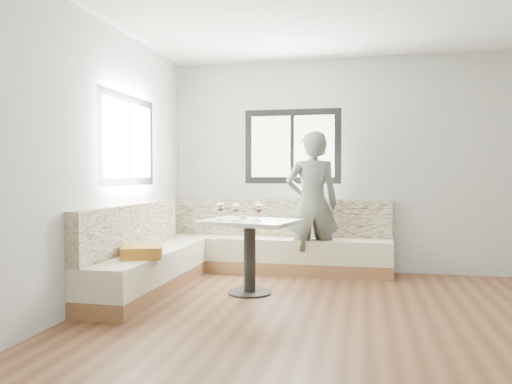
# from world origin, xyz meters

# --- Properties ---
(room) EXTENTS (5.01, 5.01, 2.81)m
(room) POSITION_xyz_m (-0.08, 0.08, 1.41)
(room) COLOR brown
(room) RESTS_ON ground
(banquette) EXTENTS (2.90, 2.80, 0.95)m
(banquette) POSITION_xyz_m (-1.59, 1.63, 0.33)
(banquette) COLOR brown
(banquette) RESTS_ON ground
(table) EXTENTS (1.11, 0.95, 0.79)m
(table) POSITION_xyz_m (-1.15, 0.99, 0.59)
(table) COLOR black
(table) RESTS_ON ground
(person) EXTENTS (0.74, 0.58, 1.81)m
(person) POSITION_xyz_m (-0.59, 2.08, 0.91)
(person) COLOR #5A5F57
(person) RESTS_ON ground
(olive_ramekin) EXTENTS (0.09, 0.09, 0.04)m
(olive_ramekin) POSITION_xyz_m (-1.24, 1.09, 0.81)
(olive_ramekin) COLOR white
(olive_ramekin) RESTS_ON table
(wine_glass_a) EXTENTS (0.09, 0.09, 0.20)m
(wine_glass_a) POSITION_xyz_m (-1.45, 0.91, 0.93)
(wine_glass_a) COLOR white
(wine_glass_a) RESTS_ON table
(wine_glass_b) EXTENTS (0.09, 0.09, 0.20)m
(wine_glass_b) POSITION_xyz_m (-1.26, 0.84, 0.93)
(wine_glass_b) COLOR white
(wine_glass_b) RESTS_ON table
(wine_glass_c) EXTENTS (0.09, 0.09, 0.20)m
(wine_glass_c) POSITION_xyz_m (-1.02, 0.86, 0.93)
(wine_glass_c) COLOR white
(wine_glass_c) RESTS_ON table
(wine_glass_d) EXTENTS (0.09, 0.09, 0.20)m
(wine_glass_d) POSITION_xyz_m (-1.09, 1.09, 0.93)
(wine_glass_d) COLOR white
(wine_glass_d) RESTS_ON table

